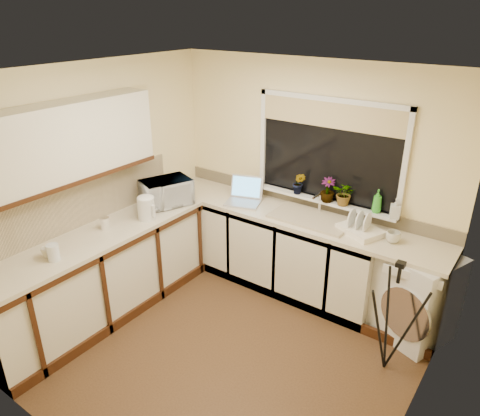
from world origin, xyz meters
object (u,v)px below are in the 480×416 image
Objects in this scene: dish_rack at (360,230)px; tripod at (392,317)px; plant_d at (345,194)px; soap_bottle_clear at (395,208)px; cup_back at (393,237)px; cup_left at (47,252)px; laptop at (245,195)px; microwave at (166,192)px; washing_machine at (416,295)px; steel_jar at (105,223)px; kettle at (146,209)px; glass_jug at (53,253)px; plant_c at (328,190)px; soap_bottle_green at (377,201)px; plant_b at (299,183)px.

tripod is (0.56, -0.59, -0.40)m from dish_rack.
soap_bottle_clear is (0.51, 0.00, -0.03)m from plant_d.
cup_back is 3.10m from cup_left.
laptop is at bearing -179.77° from cup_back.
microwave is 1.45m from cup_left.
cup_left is (-0.68, -2.01, -0.03)m from laptop.
laptop is 1.84× the size of plant_d.
soap_bottle_clear is 1.45× the size of cup_back.
microwave reaches higher than washing_machine.
tripod is 8.53× the size of steel_jar.
steel_jar is at bearing -136.22° from laptop.
dish_rack is at bearing -18.58° from laptop.
kettle is 2.53m from tripod.
glass_jug is at bearing -92.15° from kettle.
soap_bottle_clear is 0.30m from cup_back.
glass_jug is at bearing -123.83° from plant_c.
dish_rack is 1.67× the size of soap_bottle_green.
washing_machine is at bearing -18.71° from laptop.
washing_machine is 4.38× the size of soap_bottle_clear.
glass_jug is 3.01m from soap_bottle_green.
plant_b is at bearing 177.73° from plant_c.
soap_bottle_green reaches higher than laptop.
plant_b is 2.56m from cup_left.
glass_jug is 1.20× the size of steel_jar.
kettle is (-2.50, -0.96, 0.59)m from washing_machine.
kettle is 1.86m from plant_c.
soap_bottle_clear is at bearing 64.65° from dish_rack.
tripod is at bearing -58.34° from soap_bottle_green.
plant_c is at bearing -2.27° from plant_b.
plant_b reaches higher than microwave.
dish_rack is at bearing 46.07° from glass_jug.
steel_jar is at bearing -142.89° from soap_bottle_green.
kettle is 0.96× the size of plant_b.
washing_machine is at bearing -10.73° from plant_c.
plant_c is at bearing 179.58° from dish_rack.
glass_jug is at bearing -79.29° from steel_jar.
cup_left is at bearing -128.34° from plant_d.
steel_jar is 2.03m from plant_b.
tripod is 7.09× the size of glass_jug.
washing_machine is 8.91× the size of cup_left.
microwave is at bearing -146.93° from plant_b.
dish_rack is 3.16× the size of steel_jar.
glass_jug is 0.64× the size of soap_bottle_green.
plant_d reaches higher than kettle.
plant_c is 2.73m from cup_left.
cup_left is (-2.09, -2.25, -0.22)m from soap_bottle_green.
soap_bottle_green is at bearing -47.45° from microwave.
plant_c is at bearing 44.27° from steel_jar.
cup_left is (-1.58, -2.21, -0.23)m from plant_c.
microwave reaches higher than steel_jar.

